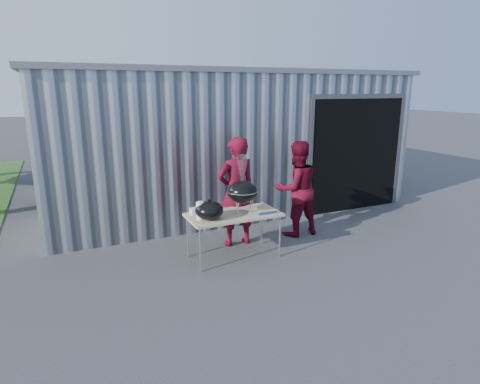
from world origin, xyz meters
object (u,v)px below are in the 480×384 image
kettle_grill (242,188)px  person_cook (236,192)px  person_bystander (296,189)px  folding_table (234,216)px

kettle_grill → person_cook: bearing=76.1°
person_cook → person_bystander: 1.23m
folding_table → person_cook: 0.63m
folding_table → person_cook: bearing=61.2°
person_bystander → folding_table: bearing=19.0°
person_cook → person_bystander: bearing=177.0°
folding_table → kettle_grill: size_ratio=1.58×
kettle_grill → person_bystander: size_ratio=0.53×
folding_table → kettle_grill: kettle_grill is taller
kettle_grill → person_cook: size_ratio=0.49×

